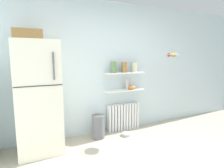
# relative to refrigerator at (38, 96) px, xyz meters

# --- Properties ---
(ground_plane) EXTENTS (7.04, 7.04, 0.00)m
(ground_plane) POSITION_rel_refrigerator_xyz_m (1.46, -1.19, -0.93)
(ground_plane) COLOR #B2A893
(back_wall) EXTENTS (7.04, 0.10, 2.60)m
(back_wall) POSITION_rel_refrigerator_xyz_m (1.46, 0.36, 0.37)
(back_wall) COLOR silver
(back_wall) RESTS_ON ground_plane
(refrigerator) EXTENTS (0.67, 0.65, 1.93)m
(refrigerator) POSITION_rel_refrigerator_xyz_m (0.00, 0.00, 0.00)
(refrigerator) COLOR silver
(refrigerator) RESTS_ON ground_plane
(radiator) EXTENTS (0.71, 0.12, 0.56)m
(radiator) POSITION_rel_refrigerator_xyz_m (1.66, 0.23, -0.65)
(radiator) COLOR white
(radiator) RESTS_ON ground_plane
(wall_shelf_lower) EXTENTS (0.85, 0.22, 0.02)m
(wall_shelf_lower) POSITION_rel_refrigerator_xyz_m (1.66, 0.20, -0.07)
(wall_shelf_lower) COLOR white
(wall_shelf_upper) EXTENTS (0.85, 0.22, 0.02)m
(wall_shelf_upper) POSITION_rel_refrigerator_xyz_m (1.66, 0.20, 0.29)
(wall_shelf_upper) COLOR white
(storage_jar_0) EXTENTS (0.11, 0.11, 0.24)m
(storage_jar_0) POSITION_rel_refrigerator_xyz_m (1.42, 0.20, 0.42)
(storage_jar_0) COLOR #5B7F4C
(storage_jar_0) RESTS_ON wall_shelf_upper
(storage_jar_1) EXTENTS (0.12, 0.12, 0.22)m
(storage_jar_1) POSITION_rel_refrigerator_xyz_m (1.66, 0.20, 0.41)
(storage_jar_1) COLOR olive
(storage_jar_1) RESTS_ON wall_shelf_upper
(storage_jar_2) EXTENTS (0.10, 0.10, 0.22)m
(storage_jar_2) POSITION_rel_refrigerator_xyz_m (1.89, 0.20, 0.41)
(storage_jar_2) COLOR beige
(storage_jar_2) RESTS_ON wall_shelf_upper
(vase) EXTENTS (0.08, 0.08, 0.22)m
(vase) POSITION_rel_refrigerator_xyz_m (1.72, 0.20, 0.05)
(vase) COLOR #B2ADA8
(vase) RESTS_ON wall_shelf_lower
(shelf_bowl) EXTENTS (0.18, 0.18, 0.08)m
(shelf_bowl) POSITION_rel_refrigerator_xyz_m (1.82, 0.20, -0.02)
(shelf_bowl) COLOR orange
(shelf_bowl) RESTS_ON wall_shelf_lower
(trash_bin) EXTENTS (0.24, 0.24, 0.45)m
(trash_bin) POSITION_rel_refrigerator_xyz_m (1.03, 0.06, -0.70)
(trash_bin) COLOR slate
(trash_bin) RESTS_ON ground_plane
(pet_food_bowl) EXTENTS (0.18, 0.18, 0.05)m
(pet_food_bowl) POSITION_rel_refrigerator_xyz_m (1.57, -0.07, -0.90)
(pet_food_bowl) COLOR #B7B7BC
(pet_food_bowl) RESTS_ON ground_plane
(hanging_fruit_basket) EXTENTS (0.30, 0.30, 0.08)m
(hanging_fruit_basket) POSITION_rel_refrigerator_xyz_m (2.48, -0.23, 0.64)
(hanging_fruit_basket) COLOR #B2B2B7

